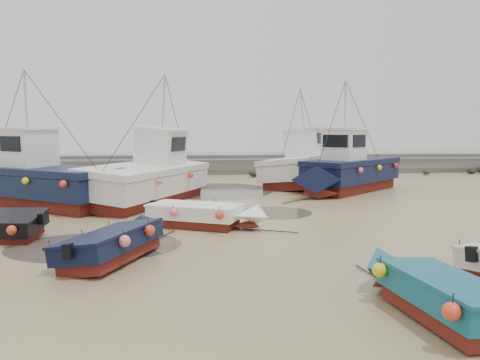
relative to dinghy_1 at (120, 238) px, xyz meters
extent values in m
plane|color=tan|center=(1.59, 2.95, -0.55)|extent=(120.00, 120.00, 0.00)
cube|color=slate|center=(1.59, 24.95, 0.05)|extent=(60.00, 2.20, 1.20)
cube|color=slate|center=(1.59, 26.16, 0.77)|extent=(60.00, 0.60, 0.25)
ellipsoid|color=black|center=(6.69, 21.98, -0.26)|extent=(0.84, 0.86, 0.51)
ellipsoid|color=black|center=(9.38, 23.51, -0.21)|extent=(0.98, 1.07, 0.72)
ellipsoid|color=black|center=(15.75, 22.49, -0.28)|extent=(0.78, 0.90, 0.59)
ellipsoid|color=black|center=(24.62, 22.75, -0.32)|extent=(0.68, 0.72, 0.52)
ellipsoid|color=black|center=(20.51, 22.22, -0.35)|extent=(0.60, 0.70, 0.31)
ellipsoid|color=black|center=(-3.49, 23.41, -0.21)|extent=(0.99, 0.80, 0.58)
ellipsoid|color=black|center=(13.78, 22.72, -0.37)|extent=(0.54, 0.46, 0.30)
ellipsoid|color=black|center=(11.27, 22.93, -0.34)|extent=(0.61, 0.47, 0.46)
ellipsoid|color=black|center=(-2.72, 23.22, -0.34)|extent=(0.61, 0.53, 0.32)
ellipsoid|color=black|center=(12.58, 23.55, -0.32)|extent=(0.67, 0.55, 0.43)
ellipsoid|color=black|center=(-7.59, 22.29, -0.17)|extent=(1.09, 0.88, 0.72)
ellipsoid|color=black|center=(-5.66, 22.60, -0.33)|extent=(0.65, 0.60, 0.37)
ellipsoid|color=black|center=(11.05, 22.34, -0.25)|extent=(0.88, 0.64, 0.62)
ellipsoid|color=black|center=(0.66, 22.55, -0.33)|extent=(0.64, 0.62, 0.48)
ellipsoid|color=black|center=(9.43, 23.37, -0.36)|extent=(0.55, 0.45, 0.29)
cylinder|color=#50463E|center=(-0.97, 1.45, -0.55)|extent=(5.27, 5.27, 0.01)
cylinder|color=#50463E|center=(5.51, 6.63, -0.55)|extent=(3.22, 3.22, 0.01)
cylinder|color=#50463E|center=(3.49, 14.32, -0.55)|extent=(6.45, 6.45, 0.01)
cube|color=maroon|center=(-0.14, -0.34, -0.40)|extent=(2.34, 3.32, 0.30)
cube|color=black|center=(-0.14, -0.34, -0.03)|extent=(2.63, 3.62, 0.45)
pyramid|color=black|center=(0.64, 1.51, 0.42)|extent=(1.62, 1.23, 0.90)
cube|color=brown|center=(-0.14, -0.34, 0.14)|extent=(2.16, 3.02, 0.10)
cube|color=black|center=(-0.14, -0.34, 0.23)|extent=(2.72, 3.71, 0.07)
cube|color=black|center=(-0.81, -1.93, 0.15)|extent=(0.27, 0.25, 0.35)
cylinder|color=black|center=(0.98, 2.30, -0.52)|extent=(0.82, 1.86, 0.04)
sphere|color=red|center=(-1.43, -1.22, 0.08)|extent=(0.30, 0.30, 0.30)
sphere|color=red|center=(0.39, -1.28, 0.08)|extent=(0.30, 0.30, 0.30)
sphere|color=red|center=(-0.92, -0.01, 0.08)|extent=(0.30, 0.30, 0.30)
sphere|color=red|center=(0.90, -0.06, 0.08)|extent=(0.30, 0.30, 0.30)
sphere|color=red|center=(-0.41, 1.21, 0.08)|extent=(0.30, 0.30, 0.30)
cube|color=maroon|center=(6.59, -5.05, -0.40)|extent=(1.38, 2.71, 0.30)
cube|color=#115565|center=(6.59, -5.05, -0.03)|extent=(1.59, 2.92, 0.45)
pyramid|color=#115565|center=(6.39, -3.31, 0.42)|extent=(1.35, 0.86, 0.90)
cube|color=brown|center=(6.59, -5.05, 0.14)|extent=(1.29, 2.45, 0.10)
cube|color=#115565|center=(6.59, -5.05, 0.23)|extent=(1.65, 2.99, 0.07)
cylinder|color=black|center=(6.29, -2.52, -0.52)|extent=(0.27, 1.99, 0.04)
sphere|color=red|center=(5.96, -6.24, 0.08)|extent=(0.30, 0.30, 0.30)
sphere|color=red|center=(5.71, -4.03, 0.08)|extent=(0.30, 0.30, 0.30)
cube|color=black|center=(8.32, -3.21, 0.15)|extent=(0.23, 0.26, 0.35)
sphere|color=red|center=(8.56, -2.35, 0.08)|extent=(0.30, 0.30, 0.30)
cube|color=black|center=(-2.80, 2.48, 0.15)|extent=(0.20, 0.24, 0.35)
sphere|color=red|center=(-3.41, 1.60, 0.08)|extent=(0.30, 0.30, 0.30)
sphere|color=red|center=(-4.04, 3.55, 0.08)|extent=(0.30, 0.30, 0.30)
cube|color=maroon|center=(2.09, 4.04, -0.40)|extent=(3.30, 2.44, 0.30)
cube|color=white|center=(2.09, 4.04, -0.03)|extent=(3.59, 2.73, 0.45)
pyramid|color=white|center=(3.89, 3.21, 0.42)|extent=(1.28, 1.66, 0.90)
cube|color=brown|center=(2.09, 4.04, 0.14)|extent=(3.00, 2.24, 0.10)
cube|color=white|center=(2.09, 4.04, 0.23)|extent=(3.69, 2.82, 0.07)
cube|color=black|center=(0.54, 4.76, 0.15)|extent=(0.26, 0.28, 0.35)
cylinder|color=black|center=(4.67, 2.85, -0.52)|extent=(1.83, 0.88, 0.04)
sphere|color=red|center=(1.28, 5.38, 0.08)|extent=(0.30, 0.30, 0.30)
sphere|color=red|center=(1.33, 3.43, 0.08)|extent=(0.30, 0.30, 0.30)
sphere|color=red|center=(2.85, 4.65, 0.08)|extent=(0.30, 0.30, 0.30)
sphere|color=red|center=(2.90, 2.70, 0.08)|extent=(0.30, 0.30, 0.30)
cube|color=maroon|center=(-4.67, 9.10, -0.28)|extent=(6.83, 5.72, 0.55)
cube|color=#0E1A36|center=(-4.67, 9.10, 0.47)|extent=(7.46, 6.32, 0.95)
cube|color=brown|center=(-4.67, 9.10, 0.99)|extent=(7.26, 6.14, 0.08)
cube|color=#0E1A36|center=(-4.67, 9.10, 1.13)|extent=(7.62, 6.46, 0.30)
cube|color=white|center=(-5.48, 9.67, 2.10)|extent=(2.68, 2.63, 1.70)
cube|color=white|center=(-5.48, 9.67, 3.01)|extent=(2.89, 2.84, 0.12)
cube|color=black|center=(-6.31, 10.26, 2.35)|extent=(0.93, 1.28, 0.68)
cylinder|color=#B7B7B2|center=(-5.48, 9.67, 4.37)|extent=(0.10, 0.10, 2.60)
sphere|color=#FF686A|center=(-3.10, 6.27, 0.83)|extent=(0.30, 0.30, 0.30)
sphere|color=#FF686A|center=(-2.43, 9.25, 0.83)|extent=(0.30, 0.30, 0.30)
sphere|color=#FF686A|center=(-5.00, 7.61, 0.83)|extent=(0.30, 0.30, 0.30)
sphere|color=#FF686A|center=(-4.33, 10.59, 0.83)|extent=(0.30, 0.30, 0.30)
sphere|color=#FF686A|center=(-6.23, 11.93, 0.83)|extent=(0.30, 0.30, 0.30)
cube|color=maroon|center=(-0.17, 9.73, -0.28)|extent=(5.26, 7.60, 0.55)
cube|color=silver|center=(-0.17, 9.73, 0.47)|extent=(5.86, 8.26, 0.95)
pyramid|color=silver|center=(1.79, 13.77, 1.17)|extent=(3.05, 2.46, 1.40)
cube|color=brown|center=(-0.17, 9.73, 0.99)|extent=(5.68, 8.05, 0.08)
cube|color=silver|center=(-0.17, 9.73, 1.13)|extent=(5.98, 8.44, 0.30)
cube|color=white|center=(0.30, 10.70, 2.10)|extent=(2.57, 2.62, 1.70)
cube|color=white|center=(0.30, 10.70, 3.01)|extent=(2.77, 2.83, 0.12)
cube|color=black|center=(0.74, 11.62, 2.35)|extent=(1.46, 0.74, 0.68)
cylinder|color=#B7B7B2|center=(0.30, 10.70, 4.37)|extent=(0.10, 0.10, 2.60)
cylinder|color=black|center=(2.30, 14.84, -0.52)|extent=(1.35, 2.72, 0.05)
sphere|color=#FF686A|center=(-2.85, 7.55, 0.83)|extent=(0.30, 0.30, 0.30)
sphere|color=#FF686A|center=(0.47, 7.68, 0.83)|extent=(0.30, 0.30, 0.30)
sphere|color=#FF686A|center=(-1.49, 10.37, 0.83)|extent=(0.30, 0.30, 0.30)
sphere|color=#FF686A|center=(1.83, 10.50, 0.83)|extent=(0.30, 0.30, 0.30)
sphere|color=#FF686A|center=(-0.13, 13.19, 0.83)|extent=(0.30, 0.30, 0.30)
cube|color=maroon|center=(11.26, 13.28, -0.28)|extent=(6.37, 6.08, 0.55)
cube|color=black|center=(11.26, 13.28, 0.47)|extent=(6.99, 6.69, 0.95)
pyramid|color=black|center=(8.22, 10.52, 1.17)|extent=(2.79, 2.86, 1.40)
cube|color=brown|center=(11.26, 13.28, 0.99)|extent=(6.80, 6.51, 0.08)
cube|color=black|center=(11.26, 13.28, 1.13)|extent=(7.14, 6.84, 0.30)
cube|color=white|center=(10.54, 12.63, 2.10)|extent=(2.69, 2.68, 1.70)
cube|color=white|center=(10.54, 12.63, 3.01)|extent=(2.91, 2.89, 0.12)
cube|color=black|center=(9.78, 11.94, 2.35)|extent=(1.07, 1.17, 0.68)
cylinder|color=#B7B7B2|center=(10.54, 12.63, 4.37)|extent=(0.10, 0.10, 2.60)
cylinder|color=black|center=(7.38, 9.75, -0.52)|extent=(2.25, 2.06, 0.05)
sphere|color=#FF686A|center=(14.29, 14.15, 0.83)|extent=(0.30, 0.30, 0.30)
sphere|color=#FF686A|center=(11.56, 15.46, 0.83)|extent=(0.30, 0.30, 0.30)
sphere|color=#FF686A|center=(12.62, 12.62, 0.83)|extent=(0.30, 0.30, 0.30)
sphere|color=#FF686A|center=(9.89, 13.94, 0.83)|extent=(0.30, 0.30, 0.30)
sphere|color=#FF686A|center=(10.95, 11.10, 0.83)|extent=(0.30, 0.30, 0.30)
sphere|color=#FF686A|center=(8.22, 12.42, 0.83)|extent=(0.30, 0.30, 0.30)
cube|color=maroon|center=(9.09, 16.20, -0.28)|extent=(5.87, 7.15, 0.55)
cube|color=silver|center=(9.09, 16.20, 0.47)|extent=(6.53, 7.82, 0.95)
pyramid|color=silver|center=(11.36, 19.74, 1.17)|extent=(3.36, 2.85, 1.40)
cube|color=brown|center=(9.09, 16.20, 0.99)|extent=(6.33, 7.61, 0.08)
cube|color=silver|center=(9.09, 16.20, 1.13)|extent=(6.67, 7.99, 0.30)
cube|color=white|center=(9.63, 17.04, 2.10)|extent=(2.89, 2.84, 1.70)
cube|color=white|center=(9.63, 17.04, 3.01)|extent=(3.12, 3.07, 0.12)
cube|color=black|center=(10.18, 17.90, 2.35)|extent=(1.57, 1.03, 0.68)
cylinder|color=#B7B7B2|center=(9.63, 17.04, 4.37)|extent=(0.10, 0.10, 2.60)
cylinder|color=black|center=(11.98, 20.71, -0.52)|extent=(1.66, 2.55, 0.05)
sphere|color=#FF686A|center=(6.13, 14.64, 0.83)|extent=(0.30, 0.30, 0.30)
sphere|color=#FF686A|center=(9.55, 13.83, 0.83)|extent=(0.30, 0.30, 0.30)
sphere|color=#FF686A|center=(7.38, 16.60, 0.83)|extent=(0.30, 0.30, 0.30)
sphere|color=#FF686A|center=(10.80, 15.79, 0.83)|extent=(0.30, 0.30, 0.30)
sphere|color=#FF686A|center=(8.64, 18.56, 0.83)|extent=(0.30, 0.30, 0.30)
sphere|color=#FF686A|center=(12.05, 17.75, 0.83)|extent=(0.30, 0.30, 0.30)
imported|color=#1E1E3C|center=(-4.38, 7.96, -0.55)|extent=(0.69, 0.68, 1.60)
camera|label=1|loc=(1.97, -12.90, 2.96)|focal=35.00mm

